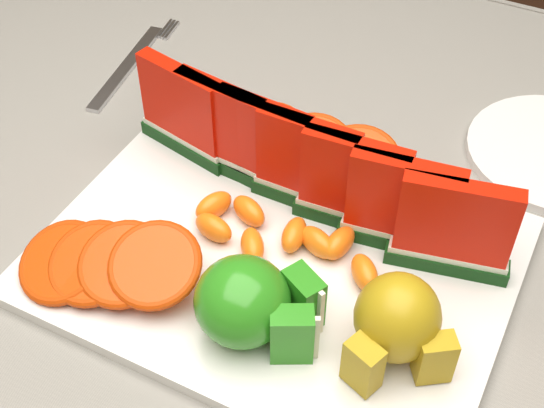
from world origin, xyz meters
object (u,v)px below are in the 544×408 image
Objects in this scene: apple_cluster at (252,304)px; platter at (277,258)px; fork at (131,63)px; pear_cluster at (397,323)px.

platter is at bearing 103.00° from apple_cluster.
fork is at bearing 138.40° from apple_cluster.
fork is at bearing 146.31° from platter.
apple_cluster is 1.22× the size of pear_cluster.
pear_cluster reaches higher than platter.
platter is 0.09m from apple_cluster.
apple_cluster is 0.11m from pear_cluster.
platter is 0.14m from pear_cluster.
platter is 3.79× the size of apple_cluster.
apple_cluster is (0.02, -0.08, 0.04)m from platter.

